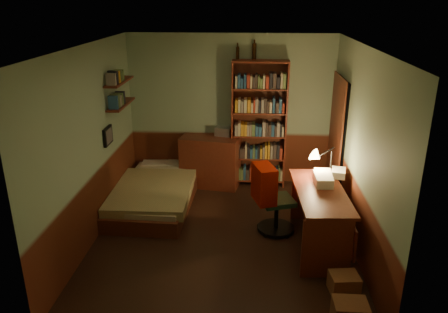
# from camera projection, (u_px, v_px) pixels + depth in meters

# --- Properties ---
(floor) EXTENTS (3.50, 4.00, 0.02)m
(floor) POSITION_uv_depth(u_px,v_px,m) (223.00, 237.00, 6.12)
(floor) COLOR black
(floor) RESTS_ON ground
(ceiling) EXTENTS (3.50, 4.00, 0.02)m
(ceiling) POSITION_uv_depth(u_px,v_px,m) (223.00, 45.00, 5.21)
(ceiling) COLOR silver
(ceiling) RESTS_ON wall_back
(wall_back) EXTENTS (3.50, 0.02, 2.60)m
(wall_back) POSITION_uv_depth(u_px,v_px,m) (231.00, 111.00, 7.55)
(wall_back) COLOR gray
(wall_back) RESTS_ON ground
(wall_left) EXTENTS (0.02, 4.00, 2.60)m
(wall_left) POSITION_uv_depth(u_px,v_px,m) (90.00, 146.00, 5.77)
(wall_left) COLOR gray
(wall_left) RESTS_ON ground
(wall_right) EXTENTS (0.02, 4.00, 2.60)m
(wall_right) POSITION_uv_depth(u_px,v_px,m) (360.00, 152.00, 5.56)
(wall_right) COLOR gray
(wall_right) RESTS_ON ground
(wall_front) EXTENTS (3.50, 0.02, 2.60)m
(wall_front) POSITION_uv_depth(u_px,v_px,m) (207.00, 225.00, 3.78)
(wall_front) COLOR gray
(wall_front) RESTS_ON ground
(doorway) EXTENTS (0.06, 0.90, 2.00)m
(doorway) POSITION_uv_depth(u_px,v_px,m) (337.00, 142.00, 6.88)
(doorway) COLOR black
(doorway) RESTS_ON ground
(door_trim) EXTENTS (0.02, 0.98, 2.08)m
(door_trim) POSITION_uv_depth(u_px,v_px,m) (335.00, 142.00, 6.88)
(door_trim) COLOR #481F13
(door_trim) RESTS_ON ground
(bed) EXTENTS (1.21, 2.15, 0.63)m
(bed) POSITION_uv_depth(u_px,v_px,m) (155.00, 185.00, 6.99)
(bed) COLOR #8D9059
(bed) RESTS_ON ground
(dresser) EXTENTS (1.07, 0.66, 0.89)m
(dresser) POSITION_uv_depth(u_px,v_px,m) (210.00, 161.00, 7.63)
(dresser) COLOR #592114
(dresser) RESTS_ON ground
(mini_stereo) EXTENTS (0.31, 0.27, 0.15)m
(mini_stereo) POSITION_uv_depth(u_px,v_px,m) (224.00, 131.00, 7.56)
(mini_stereo) COLOR #B2B2B7
(mini_stereo) RESTS_ON dresser
(bookshelf) EXTENTS (0.94, 0.30, 2.18)m
(bookshelf) POSITION_uv_depth(u_px,v_px,m) (259.00, 125.00, 7.44)
(bookshelf) COLOR #592114
(bookshelf) RESTS_ON ground
(bottle_left) EXTENTS (0.07, 0.07, 0.20)m
(bottle_left) POSITION_uv_depth(u_px,v_px,m) (238.00, 53.00, 7.15)
(bottle_left) COLOR black
(bottle_left) RESTS_ON bookshelf
(bottle_right) EXTENTS (0.09, 0.09, 0.26)m
(bottle_right) POSITION_uv_depth(u_px,v_px,m) (254.00, 51.00, 7.12)
(bottle_right) COLOR black
(bottle_right) RESTS_ON bookshelf
(desk) EXTENTS (0.70, 1.53, 0.80)m
(desk) POSITION_uv_depth(u_px,v_px,m) (318.00, 218.00, 5.78)
(desk) COLOR #592114
(desk) RESTS_ON ground
(paper_stack) EXTENTS (0.24, 0.29, 0.10)m
(paper_stack) POSITION_uv_depth(u_px,v_px,m) (338.00, 173.00, 6.07)
(paper_stack) COLOR silver
(paper_stack) RESTS_ON desk
(desk_lamp) EXTENTS (0.21, 0.21, 0.69)m
(desk_lamp) POSITION_uv_depth(u_px,v_px,m) (332.00, 151.00, 6.03)
(desk_lamp) COLOR black
(desk_lamp) RESTS_ON desk
(office_chair) EXTENTS (0.58, 0.54, 0.95)m
(office_chair) POSITION_uv_depth(u_px,v_px,m) (277.00, 200.00, 6.11)
(office_chair) COLOR #244E33
(office_chair) RESTS_ON ground
(red_jacket) EXTENTS (0.31, 0.47, 0.52)m
(red_jacket) POSITION_uv_depth(u_px,v_px,m) (262.00, 156.00, 5.68)
(red_jacket) COLOR #AA1502
(red_jacket) RESTS_ON office_chair
(wall_shelf_lower) EXTENTS (0.20, 0.90, 0.03)m
(wall_shelf_lower) POSITION_uv_depth(u_px,v_px,m) (121.00, 104.00, 6.69)
(wall_shelf_lower) COLOR #592114
(wall_shelf_lower) RESTS_ON wall_left
(wall_shelf_upper) EXTENTS (0.20, 0.90, 0.03)m
(wall_shelf_upper) POSITION_uv_depth(u_px,v_px,m) (119.00, 82.00, 6.57)
(wall_shelf_upper) COLOR #592114
(wall_shelf_upper) RESTS_ON wall_left
(framed_picture) EXTENTS (0.04, 0.32, 0.26)m
(framed_picture) POSITION_uv_depth(u_px,v_px,m) (108.00, 136.00, 6.35)
(framed_picture) COLOR black
(framed_picture) RESTS_ON wall_left
(cardboard_box_a) EXTENTS (0.35, 0.28, 0.26)m
(cardboard_box_a) POSITION_uv_depth(u_px,v_px,m) (350.00, 313.00, 4.44)
(cardboard_box_a) COLOR brown
(cardboard_box_a) RESTS_ON ground
(cardboard_box_b) EXTENTS (0.35, 0.30, 0.22)m
(cardboard_box_b) POSITION_uv_depth(u_px,v_px,m) (344.00, 283.00, 4.93)
(cardboard_box_b) COLOR brown
(cardboard_box_b) RESTS_ON ground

